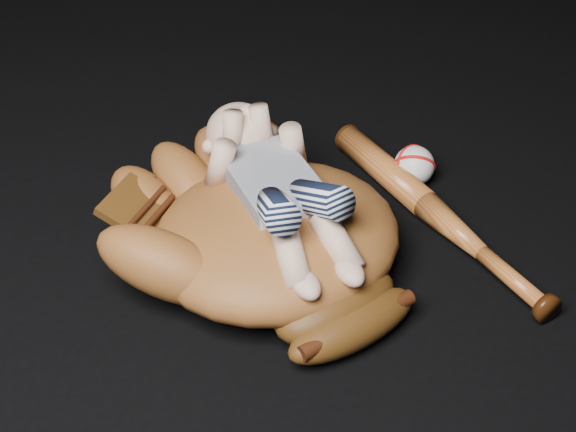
{
  "coord_description": "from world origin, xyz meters",
  "views": [
    {
      "loc": [
        -0.48,
        -0.91,
        0.88
      ],
      "look_at": [
        0.02,
        -0.04,
        0.09
      ],
      "focal_mm": 55.0,
      "sensor_mm": 36.0,
      "label": 1
    }
  ],
  "objects": [
    {
      "name": "baseball",
      "position": [
        0.31,
        0.03,
        0.03
      ],
      "size": [
        0.09,
        0.09,
        0.07
      ],
      "primitive_type": "sphere",
      "rotation": [
        0.0,
        0.0,
        -0.31
      ],
      "color": "white",
      "rests_on": "ground"
    },
    {
      "name": "newborn_baby",
      "position": [
        0.01,
        -0.04,
        0.14
      ],
      "size": [
        0.22,
        0.41,
        0.16
      ],
      "primitive_type": null,
      "rotation": [
        0.0,
        0.0,
        -0.11
      ],
      "color": "#DDAA8E",
      "rests_on": "baseball_glove"
    },
    {
      "name": "baseball_glove",
      "position": [
        -0.0,
        -0.05,
        0.08
      ],
      "size": [
        0.51,
        0.56,
        0.16
      ],
      "primitive_type": null,
      "rotation": [
        0.0,
        0.0,
        0.09
      ],
      "color": "brown",
      "rests_on": "ground"
    },
    {
      "name": "baseball_bat",
      "position": [
        0.27,
        -0.09,
        0.02
      ],
      "size": [
        0.05,
        0.51,
        0.05
      ],
      "primitive_type": null,
      "rotation": [
        0.0,
        0.0,
        0.0
      ],
      "color": "#AB5621",
      "rests_on": "ground"
    }
  ]
}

